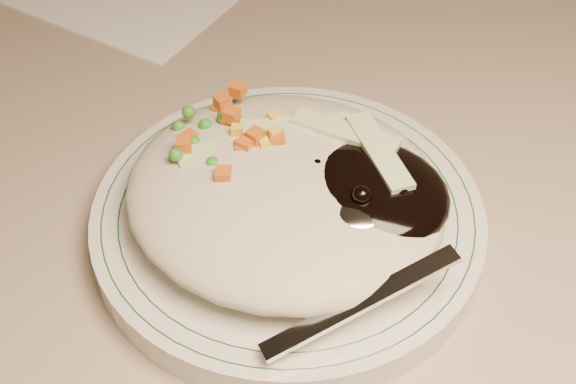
% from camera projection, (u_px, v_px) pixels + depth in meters
% --- Properties ---
extents(desk, '(1.40, 0.70, 0.74)m').
position_uv_depth(desk, '(418.00, 281.00, 0.73)').
color(desk, gray).
rests_on(desk, ground).
extents(plate, '(0.24, 0.24, 0.02)m').
position_uv_depth(plate, '(288.00, 221.00, 0.50)').
color(plate, silver).
rests_on(plate, desk).
extents(plate_rim, '(0.23, 0.23, 0.00)m').
position_uv_depth(plate_rim, '(288.00, 210.00, 0.49)').
color(plate_rim, '#144723').
rests_on(plate_rim, plate).
extents(meal, '(0.21, 0.19, 0.05)m').
position_uv_depth(meal, '(294.00, 188.00, 0.47)').
color(meal, '#B5AB92').
rests_on(meal, plate).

